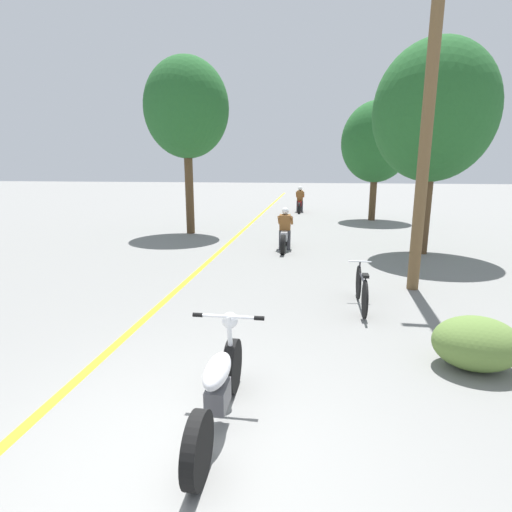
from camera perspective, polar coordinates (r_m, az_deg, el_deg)
ground_plane at (r=4.11m, az=-11.53°, el=-27.06°), size 120.00×120.00×0.00m
lane_stripe_center at (r=15.97m, az=-2.23°, el=3.36°), size 0.14×48.00×0.01m
utility_pole at (r=9.02m, az=23.22°, el=16.64°), size 1.10×0.24×6.58m
roadside_tree_right_near at (r=13.03m, az=24.12°, el=18.24°), size 3.41×3.07×6.08m
roadside_tree_right_far at (r=20.38m, az=16.81°, el=15.29°), size 3.27×2.95×5.59m
roadside_tree_left at (r=16.01m, az=-9.91°, el=20.01°), size 3.18×2.87×6.54m
roadside_bush at (r=6.07m, az=28.93°, el=-10.85°), size 1.10×0.88×0.70m
motorcycle_foreground at (r=4.25m, az=-5.36°, el=-18.26°), size 0.80×2.07×1.03m
motorcycle_rider_lead at (r=12.70m, az=4.15°, el=3.20°), size 0.50×2.05×1.34m
motorcycle_rider_far at (r=23.28m, az=6.28°, el=7.63°), size 0.50×2.18×1.47m
bicycle_parked at (r=7.74m, az=14.85°, el=-4.57°), size 0.44×1.73×0.79m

